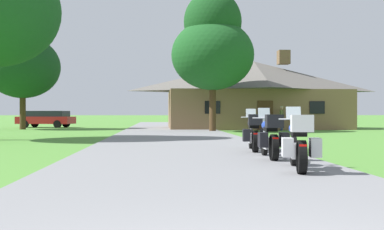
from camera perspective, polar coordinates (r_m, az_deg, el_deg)
name	(u,v)px	position (r m, az deg, el deg)	size (l,w,h in m)	color
ground_plane	(175,138)	(22.83, -2.01, -2.82)	(500.00, 500.00, 0.00)	#4C8433
asphalt_driveway	(177,140)	(20.83, -1.83, -3.03)	(6.40, 80.00, 0.06)	slate
motorcycle_blue_nearest_to_camera	(299,143)	(9.67, 12.77, -3.36)	(0.96, 2.07, 1.30)	black
motorcycle_blue_second_in_row	(271,137)	(12.11, 9.47, -2.64)	(0.78, 2.08, 1.30)	black
motorcycle_black_farthest_in_row	(254,133)	(14.49, 7.47, -2.17)	(0.85, 2.08, 1.30)	black
stone_lodge	(254,94)	(37.79, 7.47, 2.54)	(14.20, 8.65, 6.21)	brown
bystander_olive_shirt_near_lodge	(282,117)	(33.45, 10.78, -0.23)	(0.34, 0.51, 1.69)	navy
tree_left_far	(23,58)	(37.49, -19.78, 6.49)	(5.49, 5.49, 8.92)	#422D19
tree_by_lodge_front	(213,45)	(30.99, 2.51, 8.42)	(5.38, 5.38, 9.16)	#422D19
parked_red_suv_far_left	(47,118)	(41.37, -17.17, -0.38)	(4.89, 2.81, 1.40)	maroon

